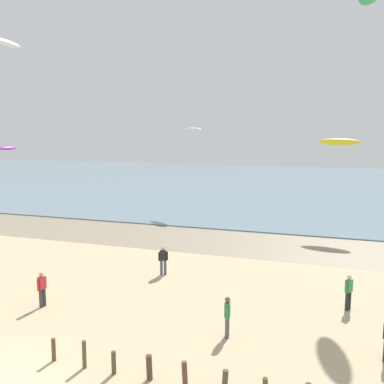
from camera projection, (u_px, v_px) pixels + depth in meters
The scene contains 10 objects.
wet_sand_strip at pixel (187, 239), 32.39m from camera, with size 120.00×7.36×0.01m, color gray.
sea at pixel (261, 183), 68.82m from camera, with size 160.00×70.00×0.10m, color slate.
person_mid_beach at pixel (349, 291), 19.25m from camera, with size 0.38×0.50×1.71m.
person_by_waterline at pixel (227, 315), 16.67m from camera, with size 0.27×0.57×1.71m.
person_left_flank at pixel (163, 260), 24.00m from camera, with size 0.50×0.37×1.71m.
person_far_down_beach at pixel (42, 288), 19.60m from camera, with size 0.27×0.57×1.71m.
kite_aloft_1 at pixel (193, 129), 43.28m from camera, with size 2.48×0.79×0.40m, color white.
kite_aloft_4 at pixel (7, 148), 41.00m from camera, with size 2.56×0.82×0.41m, color purple.
kite_aloft_8 at pixel (339, 142), 34.52m from camera, with size 3.47×1.11×0.55m, color yellow.
kite_aloft_9 at pixel (6, 43), 28.83m from camera, with size 2.77×0.89×0.44m, color white.
Camera 1 is at (10.06, -9.92, 8.24)m, focal length 38.49 mm.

